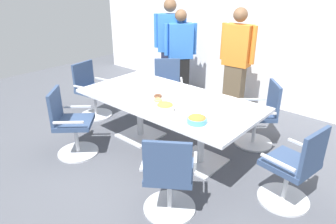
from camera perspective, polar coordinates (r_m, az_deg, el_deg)
name	(u,v)px	position (r m, az deg, el deg)	size (l,w,h in m)	color
ground_plane	(168,148)	(4.32, 0.00, -6.74)	(10.00, 10.00, 0.01)	#4C4F56
back_wall	(258,26)	(5.79, 16.41, 15.15)	(8.00, 0.10, 2.80)	white
conference_table	(168,107)	(4.03, 0.00, 0.97)	(2.40, 1.20, 0.75)	silver
office_chair_0	(71,126)	(4.20, -17.73, -2.56)	(0.76, 0.76, 0.91)	silver
office_chair_1	(169,179)	(3.02, 0.19, -12.48)	(0.75, 0.75, 0.91)	silver
office_chair_2	(294,171)	(3.39, 22.41, -10.08)	(0.62, 0.62, 0.91)	silver
office_chair_3	(260,118)	(4.43, 16.76, -0.99)	(0.76, 0.76, 0.91)	silver
office_chair_4	(167,90)	(5.30, -0.16, 4.22)	(0.76, 0.76, 0.91)	silver
office_chair_5	(92,93)	(5.31, -14.04, 3.51)	(0.63, 0.63, 0.91)	silver
person_standing_0	(170,47)	(5.98, 0.38, 12.13)	(0.55, 0.43, 1.84)	#232842
person_standing_1	(180,54)	(5.81, 2.31, 10.75)	(0.45, 0.52, 1.67)	black
person_standing_2	(236,61)	(5.25, 12.64, 9.37)	(0.61, 0.25, 1.77)	brown
snack_bowl_chips_yellow	(165,107)	(3.57, -0.56, 0.97)	(0.21, 0.21, 0.11)	beige
snack_bowl_pretzels	(197,119)	(3.31, 5.43, -1.37)	(0.22, 0.22, 0.09)	#4C9EC6
donut_platter	(151,99)	(3.92, -3.18, 2.49)	(0.34, 0.34, 0.04)	white
plate_stack	(113,84)	(4.54, -10.22, 5.25)	(0.19, 0.19, 0.04)	white
napkin_pile	(143,80)	(4.59, -4.77, 6.03)	(0.16, 0.16, 0.08)	white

